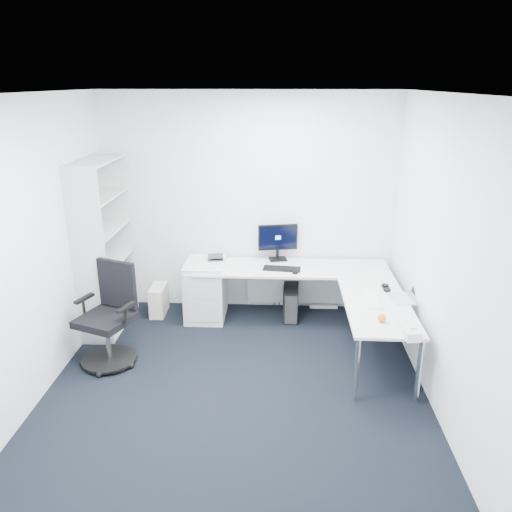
{
  "coord_description": "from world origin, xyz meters",
  "views": [
    {
      "loc": [
        0.4,
        -3.89,
        2.79
      ],
      "look_at": [
        0.15,
        1.05,
        1.05
      ],
      "focal_mm": 35.0,
      "sensor_mm": 36.0,
      "label": 1
    }
  ],
  "objects_px": {
    "task_chair": "(105,317)",
    "monitor": "(278,242)",
    "l_desk": "(292,304)",
    "laptop": "(402,290)",
    "bookshelf": "(103,246)"
  },
  "relations": [
    {
      "from": "task_chair",
      "to": "l_desk",
      "type": "bearing_deg",
      "value": 43.92
    },
    {
      "from": "l_desk",
      "to": "laptop",
      "type": "bearing_deg",
      "value": -27.15
    },
    {
      "from": "monitor",
      "to": "laptop",
      "type": "relative_size",
      "value": 1.56
    },
    {
      "from": "bookshelf",
      "to": "monitor",
      "type": "relative_size",
      "value": 4.08
    },
    {
      "from": "task_chair",
      "to": "laptop",
      "type": "bearing_deg",
      "value": 25.7
    },
    {
      "from": "task_chair",
      "to": "monitor",
      "type": "relative_size",
      "value": 2.17
    },
    {
      "from": "bookshelf",
      "to": "laptop",
      "type": "distance_m",
      "value": 3.33
    },
    {
      "from": "bookshelf",
      "to": "monitor",
      "type": "distance_m",
      "value": 2.07
    },
    {
      "from": "bookshelf",
      "to": "task_chair",
      "type": "bearing_deg",
      "value": -73.08
    },
    {
      "from": "task_chair",
      "to": "monitor",
      "type": "bearing_deg",
      "value": 59.5
    },
    {
      "from": "task_chair",
      "to": "bookshelf",
      "type": "bearing_deg",
      "value": 127.86
    },
    {
      "from": "l_desk",
      "to": "monitor",
      "type": "distance_m",
      "value": 0.83
    },
    {
      "from": "monitor",
      "to": "bookshelf",
      "type": "bearing_deg",
      "value": -176.25
    },
    {
      "from": "l_desk",
      "to": "laptop",
      "type": "relative_size",
      "value": 7.41
    },
    {
      "from": "bookshelf",
      "to": "l_desk",
      "type": "bearing_deg",
      "value": -1.32
    }
  ]
}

